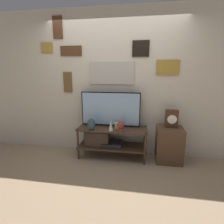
{
  "coord_description": "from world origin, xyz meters",
  "views": [
    {
      "loc": [
        0.49,
        -2.75,
        1.6
      ],
      "look_at": [
        -0.01,
        0.27,
        0.88
      ],
      "focal_mm": 28.0,
      "sensor_mm": 36.0,
      "label": 1
    }
  ],
  "objects_px": {
    "candle_jar": "(117,125)",
    "decorative_bust": "(121,125)",
    "vase_slim_bronze": "(111,125)",
    "television": "(110,109)",
    "vase_urn_stoneware": "(91,124)",
    "mantel_clock": "(172,119)"
  },
  "relations": [
    {
      "from": "candle_jar",
      "to": "decorative_bust",
      "type": "distance_m",
      "value": 0.19
    },
    {
      "from": "vase_slim_bronze",
      "to": "candle_jar",
      "type": "distance_m",
      "value": 0.18
    },
    {
      "from": "television",
      "to": "vase_urn_stoneware",
      "type": "height_order",
      "value": "television"
    },
    {
      "from": "vase_urn_stoneware",
      "to": "mantel_clock",
      "type": "relative_size",
      "value": 0.69
    },
    {
      "from": "candle_jar",
      "to": "decorative_bust",
      "type": "xyz_separation_m",
      "value": [
        0.09,
        -0.16,
        0.06
      ]
    },
    {
      "from": "candle_jar",
      "to": "decorative_bust",
      "type": "height_order",
      "value": "decorative_bust"
    },
    {
      "from": "decorative_bust",
      "to": "vase_slim_bronze",
      "type": "bearing_deg",
      "value": 177.69
    },
    {
      "from": "television",
      "to": "mantel_clock",
      "type": "relative_size",
      "value": 3.53
    },
    {
      "from": "mantel_clock",
      "to": "television",
      "type": "bearing_deg",
      "value": 177.69
    },
    {
      "from": "candle_jar",
      "to": "vase_slim_bronze",
      "type": "bearing_deg",
      "value": -120.17
    },
    {
      "from": "television",
      "to": "decorative_bust",
      "type": "distance_m",
      "value": 0.41
    },
    {
      "from": "vase_slim_bronze",
      "to": "mantel_clock",
      "type": "height_order",
      "value": "mantel_clock"
    },
    {
      "from": "vase_urn_stoneware",
      "to": "decorative_bust",
      "type": "height_order",
      "value": "vase_urn_stoneware"
    },
    {
      "from": "vase_slim_bronze",
      "to": "candle_jar",
      "type": "bearing_deg",
      "value": 59.83
    },
    {
      "from": "vase_urn_stoneware",
      "to": "mantel_clock",
      "type": "bearing_deg",
      "value": 8.77
    },
    {
      "from": "vase_slim_bronze",
      "to": "decorative_bust",
      "type": "height_order",
      "value": "vase_slim_bronze"
    },
    {
      "from": "television",
      "to": "candle_jar",
      "type": "relative_size",
      "value": 10.18
    },
    {
      "from": "vase_slim_bronze",
      "to": "candle_jar",
      "type": "height_order",
      "value": "vase_slim_bronze"
    },
    {
      "from": "television",
      "to": "candle_jar",
      "type": "xyz_separation_m",
      "value": [
        0.14,
        -0.11,
        -0.28
      ]
    },
    {
      "from": "television",
      "to": "mantel_clock",
      "type": "xyz_separation_m",
      "value": [
        1.09,
        -0.04,
        -0.13
      ]
    },
    {
      "from": "vase_slim_bronze",
      "to": "mantel_clock",
      "type": "distance_m",
      "value": 1.07
    },
    {
      "from": "vase_urn_stoneware",
      "to": "decorative_bust",
      "type": "xyz_separation_m",
      "value": [
        0.52,
        -0.01,
        0.01
      ]
    }
  ]
}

